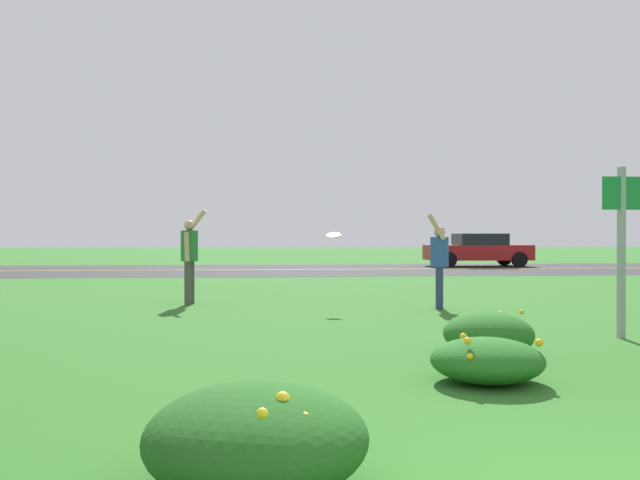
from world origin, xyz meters
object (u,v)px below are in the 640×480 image
(person_catcher_blue_shirt, at_px, (439,259))
(person_thrower_green_shirt, at_px, (190,253))
(car_red_center_left, at_px, (478,250))
(frisbee_orange, at_px, (334,235))
(sign_post_near_path, at_px, (622,234))

(person_catcher_blue_shirt, bearing_deg, person_thrower_green_shirt, 165.45)
(car_red_center_left, bearing_deg, person_thrower_green_shirt, -126.42)
(person_catcher_blue_shirt, relative_size, car_red_center_left, 0.40)
(person_thrower_green_shirt, bearing_deg, frisbee_orange, -18.63)
(person_catcher_blue_shirt, distance_m, frisbee_orange, 2.03)
(sign_post_near_path, distance_m, person_thrower_green_shirt, 7.91)
(person_catcher_blue_shirt, bearing_deg, car_red_center_left, 68.95)
(sign_post_near_path, bearing_deg, frisbee_orange, 131.33)
(sign_post_near_path, bearing_deg, person_thrower_green_shirt, 142.08)
(sign_post_near_path, height_order, car_red_center_left, sign_post_near_path)
(person_catcher_blue_shirt, bearing_deg, sign_post_near_path, -67.72)
(car_red_center_left, bearing_deg, person_catcher_blue_shirt, -111.05)
(person_catcher_blue_shirt, bearing_deg, frisbee_orange, 171.53)
(sign_post_near_path, bearing_deg, person_catcher_blue_shirt, 112.28)
(frisbee_orange, bearing_deg, person_thrower_green_shirt, 161.37)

